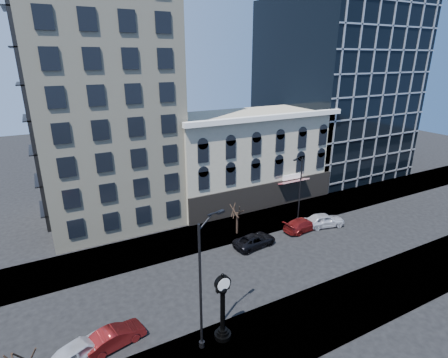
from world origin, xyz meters
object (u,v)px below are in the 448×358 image
street_lamp_near (208,247)px  car_near_a (80,351)px  street_clock (223,309)px  car_near_b (115,337)px

street_lamp_near → car_near_a: (-8.25, 2.56, -6.86)m
street_clock → car_near_b: size_ratio=1.27×
street_clock → car_near_a: bearing=160.0°
street_clock → car_near_a: (-9.25, 2.69, -1.73)m
car_near_a → street_clock: bearing=-130.5°
car_near_a → car_near_b: bearing=-106.5°
car_near_b → car_near_a: bearing=85.7°
street_clock → car_near_b: bearing=152.7°
street_lamp_near → car_near_b: bearing=135.1°
street_clock → car_near_a: street_clock is taller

